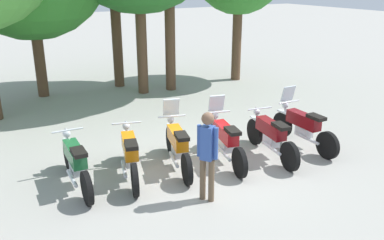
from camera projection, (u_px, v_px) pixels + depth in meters
ground_plane at (204, 165)px, 8.97m from camera, size 80.00×80.00×0.00m
motorcycle_0 at (76, 162)px, 7.96m from camera, size 0.62×2.19×0.99m
motorcycle_1 at (130, 154)px, 8.32m from camera, size 0.85×2.12×0.99m
motorcycle_2 at (177, 144)px, 8.75m from camera, size 0.84×2.13×1.37m
motorcycle_3 at (225, 139)px, 9.02m from camera, size 0.80×2.15×1.37m
motorcycle_4 at (271, 135)px, 9.28m from camera, size 0.73×2.17×0.99m
motorcycle_5 at (303, 126)px, 9.82m from camera, size 0.62×2.19×1.37m
person_0 at (207, 150)px, 7.26m from camera, size 0.31×0.38×1.70m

